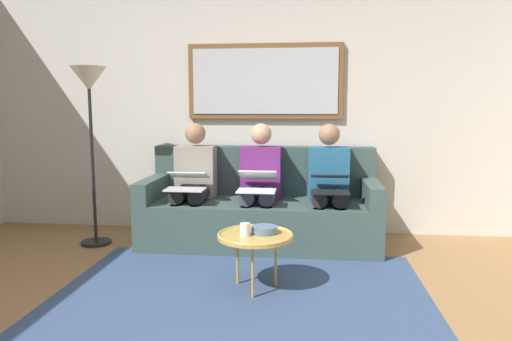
# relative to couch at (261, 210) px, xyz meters

# --- Properties ---
(wall_rear) EXTENTS (6.00, 0.12, 2.60)m
(wall_rear) POSITION_rel_couch_xyz_m (0.00, -0.48, 0.99)
(wall_rear) COLOR beige
(wall_rear) RESTS_ON ground_plane
(area_rug) EXTENTS (2.60, 1.80, 0.01)m
(area_rug) POSITION_rel_couch_xyz_m (0.00, 1.27, -0.31)
(area_rug) COLOR #33476B
(area_rug) RESTS_ON ground_plane
(couch) EXTENTS (2.20, 0.90, 0.90)m
(couch) POSITION_rel_couch_xyz_m (0.00, 0.00, 0.00)
(couch) COLOR #384C47
(couch) RESTS_ON ground_plane
(framed_mirror) EXTENTS (1.56, 0.05, 0.75)m
(framed_mirror) POSITION_rel_couch_xyz_m (0.00, -0.39, 1.24)
(framed_mirror) COLOR brown
(coffee_table) EXTENTS (0.54, 0.54, 0.41)m
(coffee_table) POSITION_rel_couch_xyz_m (-0.08, 1.22, 0.08)
(coffee_table) COLOR tan
(coffee_table) RESTS_ON ground_plane
(cup) EXTENTS (0.07, 0.07, 0.09)m
(cup) POSITION_rel_couch_xyz_m (-0.02, 1.26, 0.14)
(cup) COLOR silver
(cup) RESTS_ON coffee_table
(bowl) EXTENTS (0.19, 0.19, 0.05)m
(bowl) POSITION_rel_couch_xyz_m (-0.14, 1.18, 0.12)
(bowl) COLOR slate
(bowl) RESTS_ON coffee_table
(person_left) EXTENTS (0.38, 0.58, 1.14)m
(person_left) POSITION_rel_couch_xyz_m (-0.64, 0.07, 0.30)
(person_left) COLOR #235B84
(person_left) RESTS_ON couch
(laptop_black) EXTENTS (0.33, 0.37, 0.15)m
(laptop_black) POSITION_rel_couch_xyz_m (-0.64, 0.31, 0.32)
(laptop_black) COLOR black
(person_middle) EXTENTS (0.38, 0.58, 1.14)m
(person_middle) POSITION_rel_couch_xyz_m (0.00, 0.07, 0.30)
(person_middle) COLOR #66236B
(person_middle) RESTS_ON couch
(laptop_white) EXTENTS (0.34, 0.40, 0.18)m
(laptop_white) POSITION_rel_couch_xyz_m (0.00, 0.29, 0.32)
(laptop_white) COLOR white
(person_right) EXTENTS (0.38, 0.58, 1.14)m
(person_right) POSITION_rel_couch_xyz_m (0.64, 0.07, 0.30)
(person_right) COLOR gray
(person_right) RESTS_ON couch
(laptop_silver) EXTENTS (0.35, 0.36, 0.16)m
(laptop_silver) POSITION_rel_couch_xyz_m (0.64, 0.31, 0.32)
(laptop_silver) COLOR silver
(standing_lamp) EXTENTS (0.32, 0.32, 1.66)m
(standing_lamp) POSITION_rel_couch_xyz_m (1.55, 0.27, 1.06)
(standing_lamp) COLOR black
(standing_lamp) RESTS_ON ground_plane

